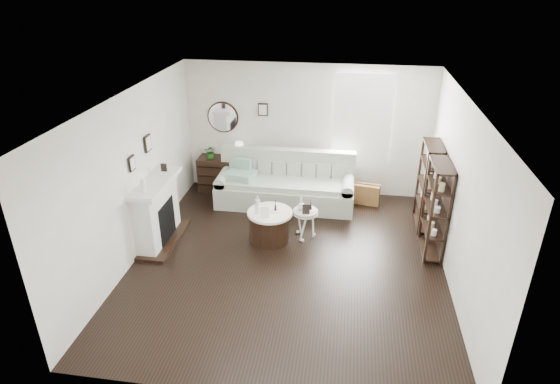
% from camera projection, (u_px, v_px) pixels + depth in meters
% --- Properties ---
extents(room, '(5.50, 5.50, 5.50)m').
position_uv_depth(room, '(343.00, 121.00, 9.30)').
color(room, black).
rests_on(room, ground).
extents(fireplace, '(0.50, 1.40, 1.84)m').
position_uv_depth(fireplace, '(158.00, 213.00, 8.04)').
color(fireplace, silver).
rests_on(fireplace, ground).
extents(shelf_unit_far, '(0.30, 0.80, 1.60)m').
position_uv_depth(shelf_unit_far, '(428.00, 186.00, 8.41)').
color(shelf_unit_far, black).
rests_on(shelf_unit_far, ground).
extents(shelf_unit_near, '(0.30, 0.80, 1.60)m').
position_uv_depth(shelf_unit_near, '(436.00, 209.00, 7.61)').
color(shelf_unit_near, black).
rests_on(shelf_unit_near, ground).
extents(sofa, '(2.73, 0.94, 1.06)m').
position_uv_depth(sofa, '(286.00, 187.00, 9.44)').
color(sofa, '#A2AD9A').
rests_on(sofa, ground).
extents(quilt, '(0.63, 0.56, 0.14)m').
position_uv_depth(quilt, '(241.00, 175.00, 9.33)').
color(quilt, '#289261').
rests_on(quilt, sofa).
extents(suitcase, '(0.65, 0.31, 0.42)m').
position_uv_depth(suitcase, '(364.00, 194.00, 9.48)').
color(suitcase, brown).
rests_on(suitcase, ground).
extents(dresser, '(1.12, 0.48, 0.74)m').
position_uv_depth(dresser, '(226.00, 174.00, 9.96)').
color(dresser, black).
rests_on(dresser, ground).
extents(table_lamp, '(0.30, 0.30, 0.37)m').
position_uv_depth(table_lamp, '(239.00, 151.00, 9.67)').
color(table_lamp, white).
rests_on(table_lamp, dresser).
extents(potted_plant, '(0.29, 0.26, 0.29)m').
position_uv_depth(potted_plant, '(211.00, 152.00, 9.73)').
color(potted_plant, '#1B5217').
rests_on(potted_plant, dresser).
extents(drum_table, '(0.79, 0.79, 0.55)m').
position_uv_depth(drum_table, '(270.00, 225.00, 8.19)').
color(drum_table, black).
rests_on(drum_table, ground).
extents(pedestal_table, '(0.45, 0.45, 0.54)m').
position_uv_depth(pedestal_table, '(305.00, 213.00, 8.16)').
color(pedestal_table, silver).
rests_on(pedestal_table, ground).
extents(eiffel_drum, '(0.13, 0.13, 0.19)m').
position_uv_depth(eiffel_drum, '(275.00, 206.00, 8.07)').
color(eiffel_drum, black).
rests_on(eiffel_drum, drum_table).
extents(bottle_drum, '(0.08, 0.08, 0.33)m').
position_uv_depth(bottle_drum, '(258.00, 205.00, 7.95)').
color(bottle_drum, silver).
rests_on(bottle_drum, drum_table).
extents(card_frame_drum, '(0.14, 0.06, 0.19)m').
position_uv_depth(card_frame_drum, '(265.00, 212.00, 7.86)').
color(card_frame_drum, white).
rests_on(card_frame_drum, drum_table).
extents(eiffel_ped, '(0.12, 0.12, 0.18)m').
position_uv_depth(eiffel_ped, '(311.00, 205.00, 8.11)').
color(eiffel_ped, black).
rests_on(eiffel_ped, pedestal_table).
extents(flask_ped, '(0.13, 0.13, 0.25)m').
position_uv_depth(flask_ped, '(301.00, 203.00, 8.11)').
color(flask_ped, silver).
rests_on(flask_ped, pedestal_table).
extents(card_frame_ped, '(0.13, 0.06, 0.17)m').
position_uv_depth(card_frame_ped, '(306.00, 209.00, 8.00)').
color(card_frame_ped, black).
rests_on(card_frame_ped, pedestal_table).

